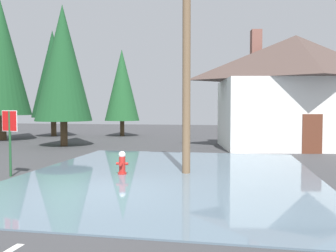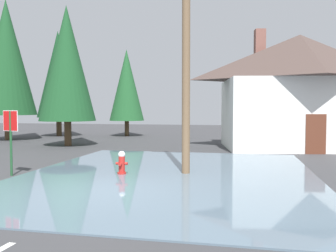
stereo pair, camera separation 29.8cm
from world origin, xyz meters
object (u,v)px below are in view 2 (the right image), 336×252
Objects in this scene: house at (299,90)px; pine_tree_tall_left at (7,58)px; utility_pole at (186,42)px; pine_tree_far_center at (67,63)px; pine_tree_mid_left at (58,74)px; pine_tree_short_left at (127,85)px; fire_hydrant at (122,163)px; stop_sign_near at (11,129)px.

pine_tree_tall_left is (-19.75, 1.53, 2.57)m from house.
pine_tree_far_center is (-8.51, 7.93, 0.46)m from utility_pole.
pine_tree_far_center is at bearing 137.01° from utility_pole.
pine_tree_tall_left reaches higher than pine_tree_mid_left.
pine_tree_mid_left is at bearing -169.18° from pine_tree_short_left.
utility_pole is (2.13, 0.61, 4.14)m from fire_hydrant.
pine_tree_tall_left is (-12.55, 11.45, 5.52)m from fire_hydrant.
stop_sign_near is 2.68× the size of fire_hydrant.
pine_tree_tall_left is 4.59m from pine_tree_mid_left.
pine_tree_far_center is at bearing -25.20° from pine_tree_tall_left.
pine_tree_tall_left is at bearing 154.80° from pine_tree_far_center.
house is 13.75m from pine_tree_far_center.
stop_sign_near is 15.39m from house.
pine_tree_tall_left is 6.88m from pine_tree_far_center.
stop_sign_near reaches higher than fire_hydrant.
stop_sign_near is 15.82m from pine_tree_tall_left.
pine_tree_far_center is (-2.76, 9.42, 3.42)m from stop_sign_near.
stop_sign_near is 0.26× the size of pine_tree_mid_left.
stop_sign_near is at bearing -135.08° from house.
pine_tree_far_center is (6.17, -2.90, -0.92)m from pine_tree_tall_left.
fire_hydrant is 19.55m from pine_tree_mid_left.
stop_sign_near is at bearing -66.45° from pine_tree_mid_left.
house is 0.96× the size of pine_tree_tall_left.
pine_tree_mid_left is at bearing 67.29° from pine_tree_tall_left.
pine_tree_tall_left is at bearing -112.71° from pine_tree_mid_left.
utility_pole is at bearing -42.99° from pine_tree_far_center.
house is at bearing -17.54° from pine_tree_mid_left.
stop_sign_near is 6.64m from utility_pole.
utility_pole is 0.87× the size of pine_tree_tall_left.
pine_tree_short_left is (5.53, 1.06, -0.89)m from pine_tree_mid_left.
pine_tree_mid_left is 1.21× the size of pine_tree_short_left.
pine_tree_short_left is at bearing 82.26° from pine_tree_far_center.
stop_sign_near is 0.23× the size of house.
house is 18.96m from pine_tree_mid_left.
pine_tree_far_center is (-6.38, 8.54, 4.59)m from fire_hydrant.
fire_hydrant is 0.10× the size of pine_tree_far_center.
pine_tree_far_center is at bearing 106.31° from stop_sign_near.
pine_tree_mid_left is (1.74, 4.16, -0.85)m from pine_tree_tall_left.
pine_tree_short_left reaches higher than fire_hydrant.
utility_pole is 1.01× the size of pine_tree_mid_left.
fire_hydrant is at bearing -42.35° from pine_tree_tall_left.
pine_tree_tall_left is (-14.68, 10.84, 1.38)m from utility_pole.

